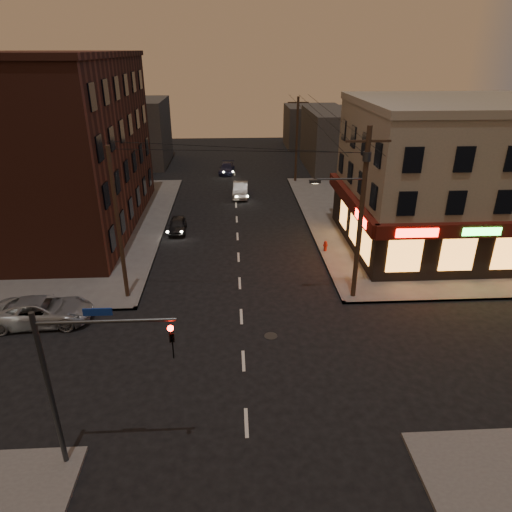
{
  "coord_description": "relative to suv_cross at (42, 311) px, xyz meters",
  "views": [
    {
      "loc": [
        -0.37,
        -17.92,
        13.77
      ],
      "look_at": [
        0.89,
        5.16,
        3.2
      ],
      "focal_mm": 32.0,
      "sensor_mm": 36.0,
      "label": 1
    }
  ],
  "objects": [
    {
      "name": "utility_pole_far",
      "position": [
        17.64,
        28.0,
        3.92
      ],
      "size": [
        0.26,
        0.26,
        9.0
      ],
      "primitive_type": "cylinder",
      "color": "#382619",
      "rests_on": "sidewalk_ne"
    },
    {
      "name": "utility_pole_west",
      "position": [
        4.04,
        2.5,
        3.92
      ],
      "size": [
        0.24,
        0.24,
        9.0
      ],
      "primitive_type": "cylinder",
      "color": "#382619",
      "rests_on": "sidewalk_nw"
    },
    {
      "name": "utility_pole_main",
      "position": [
        17.53,
        1.8,
        5.03
      ],
      "size": [
        4.2,
        0.44,
        10.0
      ],
      "color": "#382619",
      "rests_on": "sidewalk_ne"
    },
    {
      "name": "sedan_near",
      "position": [
        5.96,
        13.28,
        -0.15
      ],
      "size": [
        1.5,
        3.46,
        1.16
      ],
      "primitive_type": "imported",
      "rotation": [
        0.0,
        0.0,
        0.04
      ],
      "color": "black",
      "rests_on": "ground"
    },
    {
      "name": "suv_cross",
      "position": [
        0.0,
        0.0,
        0.0
      ],
      "size": [
        5.35,
        2.65,
        1.46
      ],
      "primitive_type": "imported",
      "rotation": [
        0.0,
        0.0,
        1.62
      ],
      "color": "gray",
      "rests_on": "ground"
    },
    {
      "name": "bg_building_nw",
      "position": [
        -2.16,
        38.0,
        3.27
      ],
      "size": [
        9.0,
        10.0,
        8.0
      ],
      "primitive_type": "cube",
      "color": "#3F3D3A",
      "rests_on": "ground"
    },
    {
      "name": "traffic_signal",
      "position": [
        5.27,
        -9.6,
        3.43
      ],
      "size": [
        4.49,
        0.32,
        6.47
      ],
      "color": "#333538",
      "rests_on": "ground"
    },
    {
      "name": "bg_building_ne_a",
      "position": [
        24.84,
        34.0,
        2.77
      ],
      "size": [
        10.0,
        12.0,
        7.0
      ],
      "primitive_type": "cube",
      "color": "#3F3D3A",
      "rests_on": "ground"
    },
    {
      "name": "sedan_mid",
      "position": [
        11.34,
        22.83,
        -0.03
      ],
      "size": [
        1.7,
        4.32,
        1.4
      ],
      "primitive_type": "imported",
      "rotation": [
        0.0,
        0.0,
        -0.05
      ],
      "color": "slate",
      "rests_on": "ground"
    },
    {
      "name": "pizza_building",
      "position": [
        26.77,
        9.43,
        4.62
      ],
      "size": [
        15.85,
        12.85,
        10.5
      ],
      "color": "gray",
      "rests_on": "sidewalk_ne"
    },
    {
      "name": "fire_hydrant",
      "position": [
        17.24,
        8.49,
        -0.16
      ],
      "size": [
        0.35,
        0.35,
        0.78
      ],
      "rotation": [
        0.0,
        0.0,
        0.39
      ],
      "color": "maroon",
      "rests_on": "sidewalk_ne"
    },
    {
      "name": "brick_apartment",
      "position": [
        -3.66,
        15.0,
        5.92
      ],
      "size": [
        12.0,
        20.0,
        13.0
      ],
      "primitive_type": "cube",
      "color": "#462016",
      "rests_on": "sidewalk_nw"
    },
    {
      "name": "bg_building_ne_b",
      "position": [
        22.84,
        48.0,
        2.27
      ],
      "size": [
        8.0,
        8.0,
        6.0
      ],
      "primitive_type": "cube",
      "color": "#3F3D3A",
      "rests_on": "ground"
    },
    {
      "name": "ground",
      "position": [
        10.84,
        -4.0,
        -0.73
      ],
      "size": [
        120.0,
        120.0,
        0.0
      ],
      "primitive_type": "plane",
      "color": "black",
      "rests_on": "ground"
    },
    {
      "name": "sedan_far",
      "position": [
        9.92,
        32.39,
        -0.14
      ],
      "size": [
        2.03,
        4.2,
        1.18
      ],
      "primitive_type": "imported",
      "rotation": [
        0.0,
        0.0,
        -0.09
      ],
      "color": "#1A1C35",
      "rests_on": "ground"
    },
    {
      "name": "sidewalk_ne",
      "position": [
        28.84,
        15.0,
        -0.65
      ],
      "size": [
        24.0,
        28.0,
        0.15
      ],
      "primitive_type": "cube",
      "color": "#514F4C",
      "rests_on": "ground"
    },
    {
      "name": "sidewalk_nw",
      "position": [
        -7.16,
        15.0,
        -0.65
      ],
      "size": [
        24.0,
        28.0,
        0.15
      ],
      "primitive_type": "cube",
      "color": "#514F4C",
      "rests_on": "ground"
    }
  ]
}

